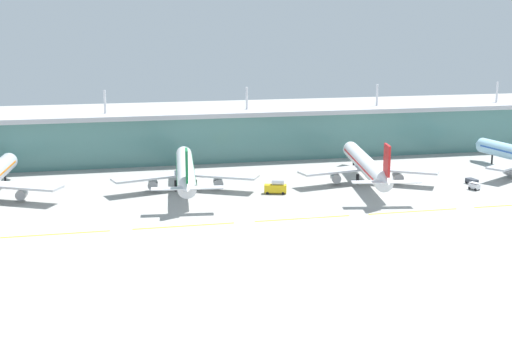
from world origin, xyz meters
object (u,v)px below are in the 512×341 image
Objects in this scene: baggage_cart at (474,186)px; fuel_truck at (276,187)px; airliner_far_middle at (366,165)px; airliner_near_middle at (185,171)px; pushback_tug at (472,181)px.

baggage_cart is 66.54m from fuel_truck.
airliner_far_middle is at bearing 12.56° from fuel_truck.
airliner_near_middle is 14.27× the size of pushback_tug.
fuel_truck is at bearing 178.68° from pushback_tug.
baggage_cart is (31.73, -17.04, -5.19)m from airliner_far_middle.
baggage_cart is 0.53× the size of fuel_truck.
airliner_far_middle reaches higher than fuel_truck.
fuel_truck is (28.06, -12.10, -4.19)m from airliner_near_middle.
airliner_near_middle is 8.75× the size of fuel_truck.
airliner_near_middle reaches higher than pushback_tug.
airliner_near_middle is at bearing 167.08° from baggage_cart.
airliner_near_middle is 98.57m from pushback_tug.
airliner_far_middle is at bearing -4.14° from airliner_near_middle.
pushback_tug is at bearing -8.00° from airliner_near_middle.
pushback_tug is (35.29, -9.20, -5.35)m from airliner_far_middle.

